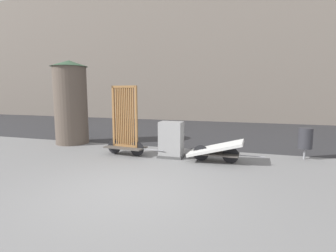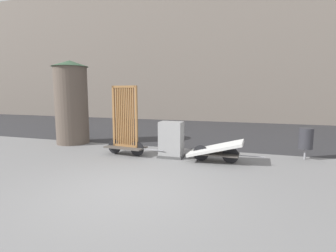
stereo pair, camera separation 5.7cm
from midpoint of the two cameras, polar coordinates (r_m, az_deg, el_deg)
The scene contains 8 objects.
ground_plane at distance 5.76m, azimuth -8.69°, elevation -13.78°, with size 60.00×60.00×0.00m, color slate.
road_strip at distance 14.12m, azimuth 7.65°, elevation -1.03°, with size 56.00×9.14×0.01m.
building_facade at distance 20.67m, azimuth 11.21°, elevation 15.24°, with size 48.00×4.00×9.83m.
bike_cart_with_bedframe at distance 8.69m, azimuth -9.09°, elevation -0.90°, with size 2.07×0.73×2.27m.
bike_cart_with_mattress at distance 7.91m, azimuth 10.52°, elevation -5.09°, with size 2.18×0.92×0.68m.
utility_cabinet at distance 8.32m, azimuth 0.90°, elevation -3.26°, with size 0.78×0.56×1.14m.
trash_bin at distance 9.11m, azimuth 27.98°, elevation -2.45°, with size 0.41×0.41×0.97m.
advertising_column at distance 11.19m, azimuth -20.13°, elevation 4.97°, with size 1.43×1.43×3.30m.
Camera 2 is at (2.44, -4.78, 2.08)m, focal length 28.00 mm.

